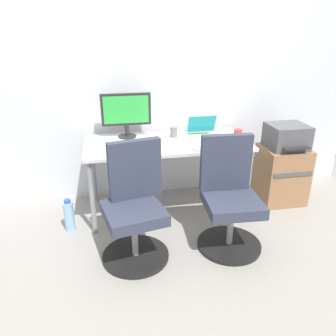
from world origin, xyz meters
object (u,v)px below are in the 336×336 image
open_laptop (204,133)px  coffee_mug (238,134)px  office_chair_left (135,208)px  office_chair_right (229,199)px  printer (287,136)px  side_cabinet (281,174)px  water_bottle_on_floor (69,216)px  desktop_monitor (126,112)px

open_laptop → coffee_mug: size_ratio=3.37×
office_chair_left → open_laptop: bearing=43.6°
office_chair_right → printer: office_chair_right is taller
side_cabinet → water_bottle_on_floor: bearing=-175.2°
office_chair_right → side_cabinet: office_chair_right is taller
office_chair_right → side_cabinet: size_ratio=1.57×
desktop_monitor → coffee_mug: bearing=-13.7°
printer → coffee_mug: bearing=179.8°
side_cabinet → desktop_monitor: 1.74m
desktop_monitor → office_chair_left: bearing=-91.7°
office_chair_left → side_cabinet: (1.61, 0.64, -0.12)m
coffee_mug → water_bottle_on_floor: bearing=-173.7°
office_chair_right → coffee_mug: (0.30, 0.64, 0.35)m
office_chair_left → side_cabinet: size_ratio=1.57×
side_cabinet → coffee_mug: coffee_mug is taller
water_bottle_on_floor → office_chair_right: bearing=-18.6°
open_laptop → water_bottle_on_floor: bearing=-168.4°
open_laptop → coffee_mug: open_laptop is taller
side_cabinet → office_chair_right: bearing=-142.4°
office_chair_left → coffee_mug: (1.08, 0.64, 0.35)m
office_chair_right → printer: bearing=37.5°
desktop_monitor → open_laptop: desktop_monitor is taller
printer → coffee_mug: 0.53m
printer → desktop_monitor: desktop_monitor is taller
printer → desktop_monitor: size_ratio=0.83×
side_cabinet → coffee_mug: size_ratio=6.51×
printer → coffee_mug: (-0.53, 0.00, 0.05)m
office_chair_left → coffee_mug: bearing=30.5°
water_bottle_on_floor → printer: bearing=4.7°
office_chair_right → water_bottle_on_floor: size_ratio=3.03×
side_cabinet → water_bottle_on_floor: side_cabinet is taller
open_laptop → office_chair_left: bearing=-136.4°
office_chair_right → desktop_monitor: size_ratio=1.96×
office_chair_left → open_laptop: size_ratio=3.03×
office_chair_left → office_chair_right: same height
desktop_monitor → open_laptop: 0.78m
printer → office_chair_right: bearing=-142.5°
office_chair_left → water_bottle_on_floor: 0.78m
office_chair_left → printer: bearing=21.6°
printer → water_bottle_on_floor: 2.25m
printer → coffee_mug: printer is taller
water_bottle_on_floor → side_cabinet: bearing=4.8°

